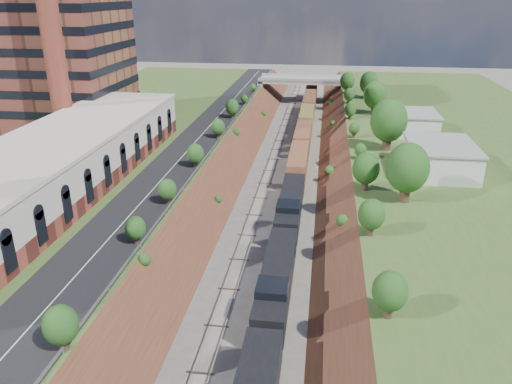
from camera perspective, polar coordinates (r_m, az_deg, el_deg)
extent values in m
cube|color=#3B6027|center=(92.92, -17.71, 4.01)|extent=(44.00, 180.00, 5.00)
cube|color=#3B6027|center=(88.18, 24.95, 2.02)|extent=(44.00, 180.00, 5.00)
cube|color=brown|center=(86.73, -4.24, 2.02)|extent=(10.00, 180.00, 10.00)
cube|color=brown|center=(85.06, 10.42, 1.29)|extent=(10.00, 180.00, 10.00)
cube|color=gray|center=(85.40, 1.28, 1.81)|extent=(1.58, 180.00, 0.18)
cube|color=gray|center=(85.00, 4.77, 1.64)|extent=(1.58, 180.00, 0.18)
cube|color=black|center=(86.18, -7.27, 5.30)|extent=(8.00, 180.00, 0.10)
cube|color=#99999E|center=(85.08, -4.61, 5.54)|extent=(0.06, 171.00, 0.30)
cube|color=brown|center=(71.15, -21.67, 1.14)|extent=(14.00, 62.00, 2.20)
cube|color=beige|center=(70.15, -22.04, 3.62)|extent=(14.00, 62.00, 4.30)
cube|color=beige|center=(69.50, -22.32, 5.49)|extent=(14.30, 62.30, 0.50)
cube|color=brown|center=(104.66, -22.25, 19.09)|extent=(22.00, 22.00, 44.00)
cylinder|color=brown|center=(86.88, -22.50, 17.44)|extent=(3.20, 3.20, 40.00)
cube|color=gray|center=(145.20, 0.65, 11.51)|extent=(1.50, 8.00, 6.20)
cube|color=gray|center=(144.17, 9.93, 11.11)|extent=(1.50, 8.00, 6.20)
cube|color=gray|center=(143.69, 5.32, 12.56)|extent=(24.00, 8.00, 1.00)
cube|color=gray|center=(139.62, 5.24, 12.62)|extent=(24.00, 0.30, 0.80)
cube|color=gray|center=(147.51, 5.41, 13.12)|extent=(24.00, 0.30, 0.80)
cube|color=silver|center=(77.00, 20.30, 3.57)|extent=(9.00, 12.00, 4.00)
cube|color=silver|center=(97.76, 17.53, 7.53)|extent=(8.00, 10.00, 3.60)
cylinder|color=#473323|center=(64.86, 16.65, 0.03)|extent=(1.30, 1.30, 2.62)
ellipsoid|color=#23511C|center=(63.80, 16.95, 2.66)|extent=(5.25, 5.25, 6.30)
cylinder|color=#473323|center=(49.80, -14.90, -7.56)|extent=(0.66, 0.66, 1.22)
ellipsoid|color=#23511C|center=(49.11, -15.07, -6.07)|extent=(2.45, 2.45, 2.94)
cube|color=black|center=(51.52, 2.38, -9.91)|extent=(2.99, 17.95, 2.89)
cube|color=black|center=(68.30, 3.96, -1.53)|extent=(2.99, 17.95, 2.89)
cube|color=brown|center=(115.63, 5.80, 8.46)|extent=(2.99, 79.80, 3.59)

